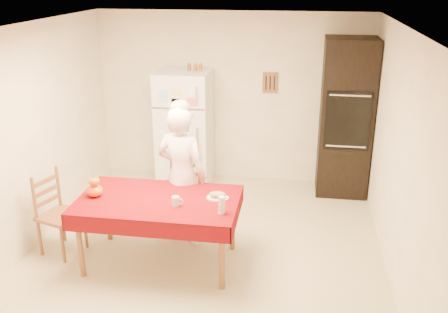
% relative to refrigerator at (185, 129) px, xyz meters
% --- Properties ---
extents(floor, '(4.50, 4.50, 0.00)m').
position_rel_refrigerator_xyz_m(floor, '(0.65, -1.88, -0.85)').
color(floor, '#BFB18A').
rests_on(floor, ground).
extents(room_shell, '(4.02, 4.52, 2.51)m').
position_rel_refrigerator_xyz_m(room_shell, '(0.65, -1.88, 0.77)').
color(room_shell, '#F3EBCD').
rests_on(room_shell, ground).
extents(refrigerator, '(0.75, 0.74, 1.70)m').
position_rel_refrigerator_xyz_m(refrigerator, '(0.00, 0.00, 0.00)').
color(refrigerator, white).
rests_on(refrigerator, floor).
extents(oven_cabinet, '(0.70, 0.62, 2.20)m').
position_rel_refrigerator_xyz_m(oven_cabinet, '(2.28, 0.05, 0.25)').
color(oven_cabinet, black).
rests_on(oven_cabinet, floor).
extents(dining_table, '(1.70, 1.00, 0.76)m').
position_rel_refrigerator_xyz_m(dining_table, '(0.21, -2.18, -0.16)').
color(dining_table, brown).
rests_on(dining_table, floor).
extents(chair_far, '(0.48, 0.46, 0.95)m').
position_rel_refrigerator_xyz_m(chair_far, '(0.29, -1.45, -0.34)').
color(chair_far, brown).
rests_on(chair_far, floor).
extents(chair_left, '(0.51, 0.52, 0.95)m').
position_rel_refrigerator_xyz_m(chair_left, '(-1.00, -2.12, -0.34)').
color(chair_left, brown).
rests_on(chair_left, floor).
extents(seated_woman, '(0.69, 0.54, 1.65)m').
position_rel_refrigerator_xyz_m(seated_woman, '(0.35, -1.68, -0.02)').
color(seated_woman, silver).
rests_on(seated_woman, floor).
extents(coffee_mug, '(0.08, 0.08, 0.10)m').
position_rel_refrigerator_xyz_m(coffee_mug, '(0.43, -2.31, -0.04)').
color(coffee_mug, silver).
rests_on(coffee_mug, dining_table).
extents(pumpkin_lower, '(0.17, 0.17, 0.13)m').
position_rel_refrigerator_xyz_m(pumpkin_lower, '(-0.47, -2.22, -0.03)').
color(pumpkin_lower, '#E14505').
rests_on(pumpkin_lower, dining_table).
extents(pumpkin_upper, '(0.12, 0.12, 0.09)m').
position_rel_refrigerator_xyz_m(pumpkin_upper, '(-0.47, -2.22, 0.08)').
color(pumpkin_upper, '#C53504').
rests_on(pumpkin_upper, pumpkin_lower).
extents(wine_glass, '(0.07, 0.07, 0.18)m').
position_rel_refrigerator_xyz_m(wine_glass, '(0.93, -2.40, -0.00)').
color(wine_glass, silver).
rests_on(wine_glass, dining_table).
extents(bread_plate, '(0.24, 0.24, 0.02)m').
position_rel_refrigerator_xyz_m(bread_plate, '(0.83, -2.08, -0.08)').
color(bread_plate, white).
rests_on(bread_plate, dining_table).
extents(bread_loaf, '(0.18, 0.10, 0.06)m').
position_rel_refrigerator_xyz_m(bread_loaf, '(0.83, -2.08, -0.04)').
color(bread_loaf, '#977C4A').
rests_on(bread_loaf, bread_plate).
extents(spice_jar_left, '(0.05, 0.05, 0.10)m').
position_rel_refrigerator_xyz_m(spice_jar_left, '(0.08, 0.05, 0.90)').
color(spice_jar_left, brown).
rests_on(spice_jar_left, refrigerator).
extents(spice_jar_mid, '(0.05, 0.05, 0.10)m').
position_rel_refrigerator_xyz_m(spice_jar_mid, '(0.17, 0.05, 0.90)').
color(spice_jar_mid, '#944C1A').
rests_on(spice_jar_mid, refrigerator).
extents(spice_jar_right, '(0.05, 0.05, 0.10)m').
position_rel_refrigerator_xyz_m(spice_jar_right, '(0.24, 0.05, 0.90)').
color(spice_jar_right, brown).
rests_on(spice_jar_right, refrigerator).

